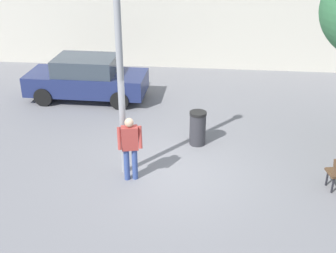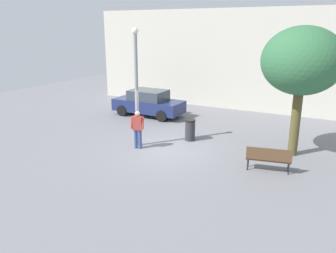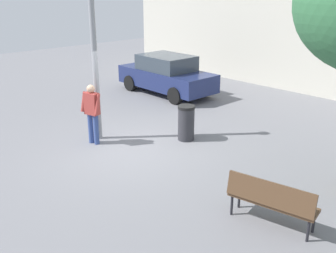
# 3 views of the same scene
# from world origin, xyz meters

# --- Properties ---
(ground_plane) EXTENTS (36.00, 36.00, 0.00)m
(ground_plane) POSITION_xyz_m (0.00, 0.00, 0.00)
(ground_plane) COLOR slate
(building_facade) EXTENTS (19.37, 2.00, 6.25)m
(building_facade) POSITION_xyz_m (0.00, 9.58, 3.12)
(building_facade) COLOR beige
(building_facade) RESTS_ON ground_plane
(lamppost) EXTENTS (0.28, 0.28, 5.10)m
(lamppost) POSITION_xyz_m (-1.30, -0.19, 2.80)
(lamppost) COLOR gray
(lamppost) RESTS_ON ground_plane
(person_by_lamppost) EXTENTS (0.63, 0.39, 1.67)m
(person_by_lamppost) POSITION_xyz_m (-1.08, -0.52, 0.97)
(person_by_lamppost) COLOR #334784
(person_by_lamppost) RESTS_ON ground_plane
(park_bench) EXTENTS (1.66, 0.77, 0.92)m
(park_bench) POSITION_xyz_m (4.48, -0.41, 0.55)
(park_bench) COLOR #513823
(park_bench) RESTS_ON ground_plane
(plaza_tree) EXTENTS (3.13, 3.13, 5.19)m
(plaza_tree) POSITION_xyz_m (5.02, 1.82, 3.82)
(plaza_tree) COLOR brown
(plaza_tree) RESTS_ON ground_plane
(parked_car_navy) EXTENTS (4.22, 1.86, 1.55)m
(parked_car_navy) POSITION_xyz_m (-3.61, 4.62, 0.77)
(parked_car_navy) COLOR navy
(parked_car_navy) RESTS_ON ground_plane
(trash_bin) EXTENTS (0.49, 0.49, 1.00)m
(trash_bin) POSITION_xyz_m (0.48, 1.54, 0.50)
(trash_bin) COLOR #2D2D33
(trash_bin) RESTS_ON ground_plane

